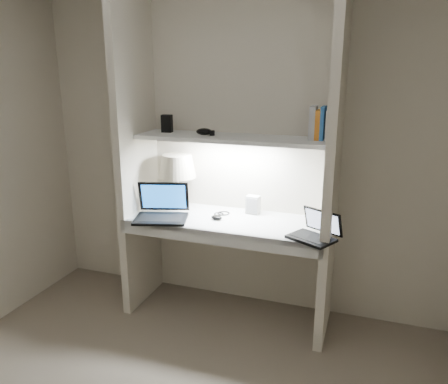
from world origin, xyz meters
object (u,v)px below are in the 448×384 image
at_px(book_row, 326,124).
at_px(laptop_main, 162,210).
at_px(laptop_netbook, 315,232).
at_px(speaker, 253,205).
at_px(table_lamp, 177,172).

bearing_deg(book_row, laptop_main, -165.47).
height_order(laptop_netbook, speaker, laptop_netbook).
bearing_deg(speaker, laptop_main, -146.27).
relative_size(laptop_netbook, speaker, 2.60).
height_order(laptop_netbook, book_row, book_row).
height_order(table_lamp, laptop_main, table_lamp).
bearing_deg(laptop_netbook, book_row, 120.36).
xyz_separation_m(laptop_main, speaker, (0.61, 0.31, 0.01)).
distance_m(table_lamp, laptop_main, 0.34).
bearing_deg(book_row, laptop_netbook, -87.65).
bearing_deg(speaker, book_row, 3.92).
bearing_deg(speaker, table_lamp, -167.25).
height_order(table_lamp, book_row, book_row).
bearing_deg(laptop_netbook, laptop_main, -154.18).
relative_size(laptop_netbook, book_row, 1.61).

